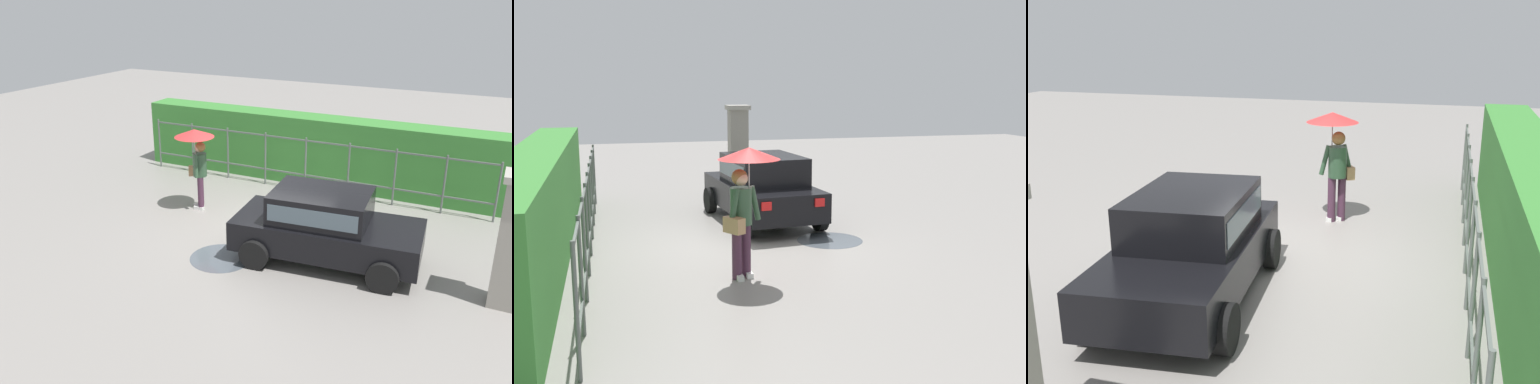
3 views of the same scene
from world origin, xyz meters
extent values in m
plane|color=gray|center=(0.00, 0.00, 0.00)|extent=(40.00, 40.00, 0.00)
cube|color=black|center=(1.65, -0.73, 0.58)|extent=(3.84, 1.98, 0.60)
cube|color=black|center=(1.50, -0.74, 1.18)|extent=(2.03, 1.61, 0.60)
cube|color=#4C5B66|center=(1.50, -0.74, 1.20)|extent=(1.88, 1.62, 0.33)
cylinder|color=black|center=(2.81, 0.22, 0.30)|extent=(0.61, 0.23, 0.60)
cylinder|color=black|center=(2.97, -1.45, 0.30)|extent=(0.61, 0.23, 0.60)
cylinder|color=black|center=(0.32, -0.01, 0.30)|extent=(0.61, 0.23, 0.60)
cylinder|color=black|center=(0.48, -1.68, 0.30)|extent=(0.61, 0.23, 0.60)
cube|color=red|center=(-0.26, -0.35, 0.73)|extent=(0.08, 0.20, 0.16)
cube|color=red|center=(-0.16, -1.45, 0.73)|extent=(0.08, 0.20, 0.16)
cylinder|color=#47283D|center=(-2.07, 0.44, 0.43)|extent=(0.15, 0.15, 0.86)
cylinder|color=#47283D|center=(-2.17, 0.61, 0.43)|extent=(0.15, 0.15, 0.86)
cube|color=white|center=(-2.12, 0.41, 0.04)|extent=(0.26, 0.10, 0.08)
cube|color=white|center=(-2.22, 0.58, 0.04)|extent=(0.26, 0.10, 0.08)
cylinder|color=#2D4C33|center=(-2.12, 0.53, 1.15)|extent=(0.34, 0.34, 0.58)
sphere|color=#DBAD89|center=(-2.12, 0.53, 1.58)|extent=(0.22, 0.22, 0.22)
sphere|color=olive|center=(-2.09, 0.54, 1.60)|extent=(0.25, 0.25, 0.25)
cylinder|color=#2D4C33|center=(-2.07, 0.30, 1.18)|extent=(0.19, 0.24, 0.56)
cylinder|color=#2D4C33|center=(-2.30, 0.67, 1.18)|extent=(0.19, 0.24, 0.56)
cylinder|color=#B2B2B7|center=(-2.16, 0.41, 1.50)|extent=(0.02, 0.02, 0.77)
cone|color=red|center=(-2.16, 0.41, 1.97)|extent=(0.96, 0.96, 0.18)
cube|color=tan|center=(-2.36, 0.69, 0.91)|extent=(0.37, 0.31, 0.24)
cube|color=gray|center=(4.96, -0.91, 1.15)|extent=(0.48, 0.48, 2.30)
cylinder|color=#59605B|center=(-5.04, 2.86, 0.75)|extent=(0.05, 0.05, 1.50)
cylinder|color=#59605B|center=(-3.84, 2.86, 0.75)|extent=(0.05, 0.05, 1.50)
cylinder|color=#59605B|center=(-2.63, 2.86, 0.75)|extent=(0.05, 0.05, 1.50)
cylinder|color=#59605B|center=(-1.43, 2.86, 0.75)|extent=(0.05, 0.05, 1.50)
cylinder|color=#59605B|center=(-0.23, 2.86, 0.75)|extent=(0.05, 0.05, 1.50)
cylinder|color=#59605B|center=(0.97, 2.86, 0.75)|extent=(0.05, 0.05, 1.50)
cylinder|color=#59605B|center=(2.17, 2.86, 0.75)|extent=(0.05, 0.05, 1.50)
cylinder|color=#59605B|center=(3.38, 2.86, 0.75)|extent=(0.05, 0.05, 1.50)
cylinder|color=#59605B|center=(4.58, 2.86, 0.75)|extent=(0.05, 0.05, 1.50)
cube|color=#59605B|center=(-0.23, 2.86, 1.42)|extent=(9.62, 0.03, 0.04)
cube|color=#59605B|center=(-0.23, 2.86, 0.45)|extent=(9.62, 0.03, 0.04)
cube|color=#387F33|center=(-0.23, 3.66, 0.95)|extent=(10.62, 0.90, 1.90)
cylinder|color=#4C545B|center=(-0.33, -1.61, 0.00)|extent=(1.28, 1.28, 0.00)
camera|label=1|loc=(4.67, -10.05, 5.19)|focal=37.40mm
camera|label=2|loc=(-11.22, 2.46, 3.06)|focal=43.06mm
camera|label=3|loc=(8.27, 2.46, 3.59)|focal=40.80mm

